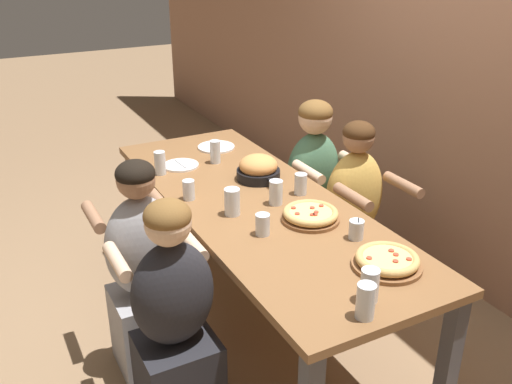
% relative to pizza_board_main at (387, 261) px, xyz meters
% --- Properties ---
extents(ground_plane, '(18.00, 18.00, 0.00)m').
position_rel_pizza_board_main_xyz_m(ground_plane, '(-0.83, -0.18, -0.83)').
color(ground_plane, '#896B4C').
rests_on(ground_plane, ground).
extents(restaurant_back_panel, '(10.00, 0.06, 3.20)m').
position_rel_pizza_board_main_xyz_m(restaurant_back_panel, '(-0.83, 1.21, 0.77)').
color(restaurant_back_panel, '#9E7056').
rests_on(restaurant_back_panel, ground).
extents(dining_table, '(2.29, 0.82, 0.80)m').
position_rel_pizza_board_main_xyz_m(dining_table, '(-0.83, -0.18, -0.12)').
color(dining_table, brown).
rests_on(dining_table, ground).
extents(pizza_board_main, '(0.30, 0.30, 0.06)m').
position_rel_pizza_board_main_xyz_m(pizza_board_main, '(0.00, 0.00, 0.00)').
color(pizza_board_main, brown).
rests_on(pizza_board_main, dining_table).
extents(pizza_board_second, '(0.28, 0.28, 0.06)m').
position_rel_pizza_board_main_xyz_m(pizza_board_second, '(-0.51, -0.05, -0.00)').
color(pizza_board_second, brown).
rests_on(pizza_board_second, dining_table).
extents(skillet_bowl, '(0.36, 0.25, 0.14)m').
position_rel_pizza_board_main_xyz_m(skillet_bowl, '(-1.08, -0.03, 0.03)').
color(skillet_bowl, black).
rests_on(skillet_bowl, dining_table).
extents(empty_plate_a, '(0.24, 0.24, 0.02)m').
position_rel_pizza_board_main_xyz_m(empty_plate_a, '(-1.67, -0.03, -0.02)').
color(empty_plate_a, white).
rests_on(empty_plate_a, dining_table).
extents(empty_plate_b, '(0.21, 0.21, 0.02)m').
position_rel_pizza_board_main_xyz_m(empty_plate_b, '(-1.47, -0.35, -0.02)').
color(empty_plate_b, white).
rests_on(empty_plate_b, dining_table).
extents(cocktail_glass_blue, '(0.07, 0.07, 0.11)m').
position_rel_pizza_board_main_xyz_m(cocktail_glass_blue, '(-0.26, 0.04, 0.01)').
color(cocktail_glass_blue, silver).
rests_on(cocktail_glass_blue, dining_table).
extents(drinking_glass_a, '(0.07, 0.07, 0.11)m').
position_rel_pizza_board_main_xyz_m(drinking_glass_a, '(-0.80, 0.07, 0.03)').
color(drinking_glass_a, silver).
rests_on(drinking_glass_a, dining_table).
extents(drinking_glass_b, '(0.06, 0.06, 0.14)m').
position_rel_pizza_board_main_xyz_m(drinking_glass_b, '(-1.43, -0.14, 0.04)').
color(drinking_glass_b, silver).
rests_on(drinking_glass_b, dining_table).
extents(drinking_glass_c, '(0.07, 0.07, 0.13)m').
position_rel_pizza_board_main_xyz_m(drinking_glass_c, '(-0.75, -0.11, 0.03)').
color(drinking_glass_c, silver).
rests_on(drinking_glass_c, dining_table).
extents(drinking_glass_d, '(0.07, 0.07, 0.13)m').
position_rel_pizza_board_main_xyz_m(drinking_glass_d, '(0.15, -0.22, 0.03)').
color(drinking_glass_d, silver).
rests_on(drinking_glass_d, dining_table).
extents(drinking_glass_e, '(0.08, 0.08, 0.14)m').
position_rel_pizza_board_main_xyz_m(drinking_glass_e, '(-0.75, -0.36, 0.03)').
color(drinking_glass_e, silver).
rests_on(drinking_glass_e, dining_table).
extents(drinking_glass_f, '(0.07, 0.07, 0.10)m').
position_rel_pizza_board_main_xyz_m(drinking_glass_f, '(-0.49, -0.32, 0.01)').
color(drinking_glass_f, silver).
rests_on(drinking_glass_f, dining_table).
extents(drinking_glass_g, '(0.07, 0.07, 0.14)m').
position_rel_pizza_board_main_xyz_m(drinking_glass_g, '(0.23, -0.29, 0.04)').
color(drinking_glass_g, silver).
rests_on(drinking_glass_g, dining_table).
extents(drinking_glass_h, '(0.06, 0.06, 0.11)m').
position_rel_pizza_board_main_xyz_m(drinking_glass_h, '(-1.01, -0.48, 0.02)').
color(drinking_glass_h, silver).
rests_on(drinking_glass_h, dining_table).
extents(drinking_glass_i, '(0.06, 0.06, 0.14)m').
position_rel_pizza_board_main_xyz_m(drinking_glass_i, '(-1.41, -0.50, 0.04)').
color(drinking_glass_i, silver).
rests_on(drinking_glass_i, dining_table).
extents(diner_far_center, '(0.51, 0.40, 1.14)m').
position_rel_pizza_board_main_xyz_m(diner_far_center, '(-0.81, 0.45, -0.31)').
color(diner_far_center, gold).
rests_on(diner_far_center, ground).
extents(diner_near_midright, '(0.51, 0.40, 1.12)m').
position_rel_pizza_board_main_xyz_m(diner_near_midright, '(-0.39, -0.81, -0.31)').
color(diner_near_midright, '#232328').
rests_on(diner_near_midright, ground).
extents(diner_near_center, '(0.51, 0.40, 1.14)m').
position_rel_pizza_board_main_xyz_m(diner_near_center, '(-0.82, -0.81, -0.31)').
color(diner_near_center, '#99999E').
rests_on(diner_near_center, ground).
extents(diner_far_midleft, '(0.51, 0.40, 1.15)m').
position_rel_pizza_board_main_xyz_m(diner_far_midleft, '(-1.24, 0.45, -0.29)').
color(diner_far_midleft, '#477556').
rests_on(diner_far_midleft, ground).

